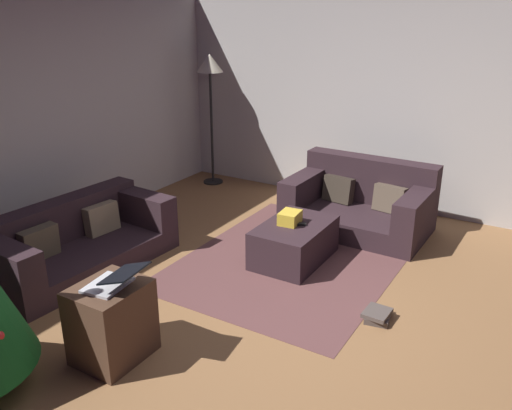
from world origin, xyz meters
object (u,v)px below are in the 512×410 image
ottoman (294,242)px  laptop (114,281)px  gift_box (290,218)px  couch_right (361,203)px  corner_lamp (210,74)px  couch_left (75,242)px  side_table (112,322)px  tv_remote (298,224)px  book_stack (378,315)px

ottoman → laptop: (-2.09, 0.35, 0.45)m
ottoman → gift_box: gift_box is taller
couch_right → gift_box: 1.22m
gift_box → corner_lamp: size_ratio=0.13×
couch_left → gift_box: bearing=128.7°
gift_box → side_table: (-2.09, 0.35, -0.16)m
tv_remote → corner_lamp: bearing=29.2°
ottoman → book_stack: 1.27m
ottoman → tv_remote: tv_remote is taller
couch_left → corner_lamp: (2.85, 0.37, 1.29)m
couch_right → gift_box: size_ratio=6.86×
book_stack → ottoman: bearing=60.5°
ottoman → corner_lamp: (1.63, 2.16, 1.36)m
gift_box → corner_lamp: 2.89m
couch_left → ottoman: size_ratio=2.07×
couch_left → ottoman: (1.22, -1.79, -0.06)m
ottoman → tv_remote: size_ratio=5.67×
laptop → side_table: bearing=97.7°
tv_remote → corner_lamp: 2.97m
couch_left → book_stack: (0.60, -2.88, -0.22)m
ottoman → book_stack: bearing=-119.5°
couch_left → side_table: bearing=61.2°
tv_remote → book_stack: (-0.63, -1.06, -0.36)m
ottoman → tv_remote: 0.21m
couch_right → laptop: bearing=80.4°
couch_left → tv_remote: couch_left is taller
couch_left → side_table: size_ratio=3.20×
tv_remote → corner_lamp: corner_lamp is taller
couch_left → book_stack: bearing=105.4°
ottoman → book_stack: size_ratio=3.15×
gift_box → side_table: 2.13m
couch_left → side_table: (-0.88, -1.38, 0.04)m
gift_box → corner_lamp: corner_lamp is taller
gift_box → laptop: (-2.09, 0.29, 0.19)m
couch_right → corner_lamp: size_ratio=0.87×
side_table → gift_box: bearing=-9.6°
laptop → ottoman: bearing=-9.5°
ottoman → side_table: 2.14m
couch_left → gift_box: (1.22, -1.73, 0.19)m
gift_box → couch_left: bearing=125.0°
book_stack → corner_lamp: size_ratio=0.16×
corner_lamp → laptop: bearing=-154.0°
gift_box → book_stack: gift_box is taller
couch_left → tv_remote: 2.20m
gift_box → laptop: 2.11m
tv_remote → couch_right: bearing=-35.2°
ottoman → book_stack: (-0.62, -1.10, -0.15)m
side_table → book_stack: side_table is taller
couch_right → book_stack: 1.99m
tv_remote → laptop: bearing=145.4°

